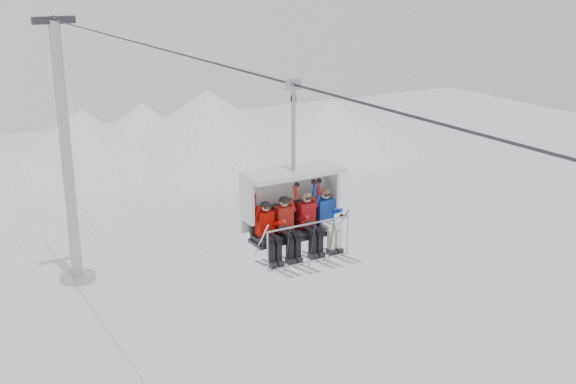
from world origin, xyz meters
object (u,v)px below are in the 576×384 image
skier_center_right (309,221)px  skier_far_right (327,217)px  skier_center_left (286,226)px  chairlift_carrier (291,200)px  skier_far_left (268,230)px  lift_tower_right (68,174)px

skier_center_right → skier_far_right: 0.50m
skier_center_left → skier_far_right: (1.09, 0.00, 0.00)m
chairlift_carrier → skier_center_right: 0.63m
skier_center_left → skier_far_right: 1.09m
chairlift_carrier → skier_center_right: (0.30, -0.30, -0.46)m
skier_far_left → skier_center_right: (1.06, 0.01, 0.02)m
skier_far_right → skier_far_left: bearing=-179.8°
chairlift_carrier → skier_far_right: (0.80, -0.30, -0.46)m
skier_center_right → skier_center_left: bearing=180.0°
lift_tower_right → skier_center_right: 22.85m
skier_far_left → skier_center_right: skier_center_right is taller
skier_far_left → skier_center_right: 1.06m
skier_center_right → skier_far_left: bearing=-179.7°
skier_far_left → skier_center_right: bearing=0.3°
lift_tower_right → skier_far_left: bearing=-91.9°
skier_far_left → lift_tower_right: bearing=88.1°
lift_tower_right → chairlift_carrier: bearing=-90.0°
skier_center_left → skier_center_right: (0.59, 0.00, 0.00)m
skier_center_right → skier_far_right: size_ratio=1.00×
chairlift_carrier → skier_far_left: 0.95m
lift_tower_right → chairlift_carrier: size_ratio=3.38×
chairlift_carrier → skier_far_left: (-0.76, -0.31, -0.48)m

